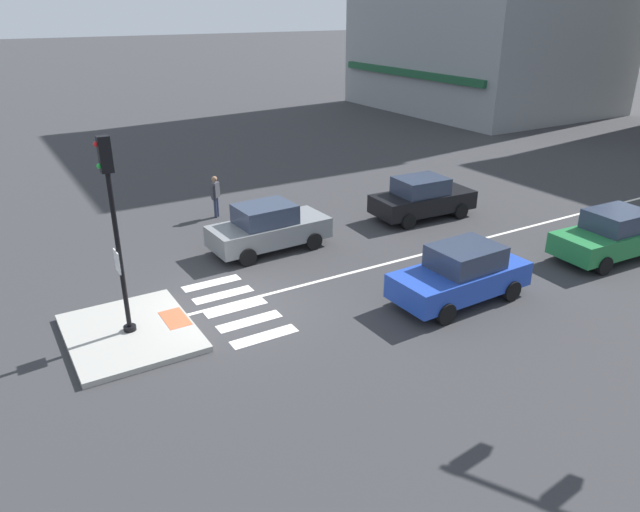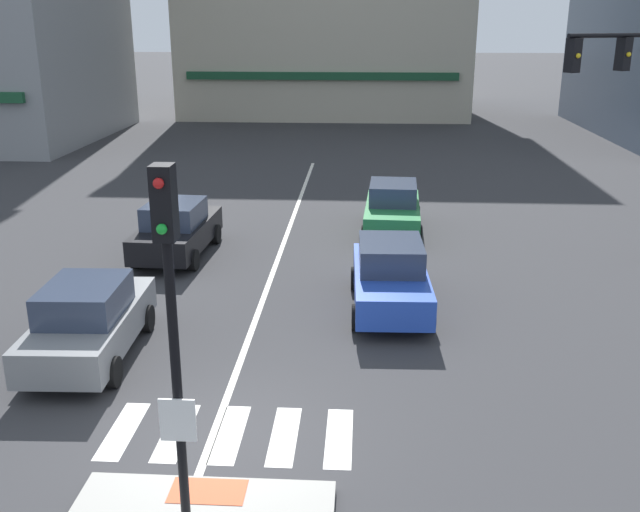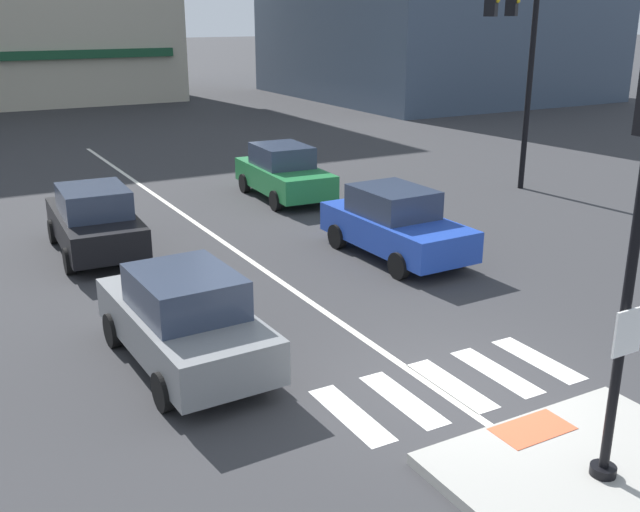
{
  "view_description": "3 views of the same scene",
  "coord_description": "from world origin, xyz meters",
  "px_view_note": "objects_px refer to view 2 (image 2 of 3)",
  "views": [
    {
      "loc": [
        13.89,
        -5.47,
        7.89
      ],
      "look_at": [
        0.29,
        2.67,
        1.11
      ],
      "focal_mm": 33.4,
      "sensor_mm": 36.0,
      "label": 1
    },
    {
      "loc": [
        2.14,
        -10.22,
        6.59
      ],
      "look_at": [
        1.22,
        4.94,
        1.57
      ],
      "focal_mm": 40.07,
      "sensor_mm": 36.0,
      "label": 2
    },
    {
      "loc": [
        -6.8,
        -7.95,
        5.56
      ],
      "look_at": [
        -0.11,
        4.1,
        0.98
      ],
      "focal_mm": 41.61,
      "sensor_mm": 36.0,
      "label": 3
    }
  ],
  "objects_px": {
    "car_blue_eastbound_mid": "(390,276)",
    "car_grey_westbound_near": "(89,320)",
    "car_green_eastbound_far": "(392,209)",
    "car_black_westbound_far": "(177,229)",
    "signal_pole": "(173,336)"
  },
  "relations": [
    {
      "from": "car_blue_eastbound_mid",
      "to": "car_grey_westbound_near",
      "type": "bearing_deg",
      "value": -154.14
    },
    {
      "from": "car_green_eastbound_far",
      "to": "car_blue_eastbound_mid",
      "type": "height_order",
      "value": "same"
    },
    {
      "from": "car_black_westbound_far",
      "to": "car_blue_eastbound_mid",
      "type": "height_order",
      "value": "same"
    },
    {
      "from": "signal_pole",
      "to": "car_blue_eastbound_mid",
      "type": "relative_size",
      "value": 1.2
    },
    {
      "from": "car_black_westbound_far",
      "to": "car_green_eastbound_far",
      "type": "bearing_deg",
      "value": 23.43
    },
    {
      "from": "car_grey_westbound_near",
      "to": "signal_pole",
      "type": "bearing_deg",
      "value": -59.25
    },
    {
      "from": "car_blue_eastbound_mid",
      "to": "car_grey_westbound_near",
      "type": "distance_m",
      "value": 6.89
    },
    {
      "from": "signal_pole",
      "to": "car_green_eastbound_far",
      "type": "bearing_deg",
      "value": 78.28
    },
    {
      "from": "signal_pole",
      "to": "car_green_eastbound_far",
      "type": "distance_m",
      "value": 15.58
    },
    {
      "from": "car_green_eastbound_far",
      "to": "car_black_westbound_far",
      "type": "xyz_separation_m",
      "value": [
        -6.37,
        -2.76,
        0.0
      ]
    },
    {
      "from": "signal_pole",
      "to": "car_grey_westbound_near",
      "type": "bearing_deg",
      "value": 120.75
    },
    {
      "from": "car_green_eastbound_far",
      "to": "car_grey_westbound_near",
      "type": "height_order",
      "value": "same"
    },
    {
      "from": "car_black_westbound_far",
      "to": "car_blue_eastbound_mid",
      "type": "relative_size",
      "value": 1.01
    },
    {
      "from": "car_black_westbound_far",
      "to": "car_grey_westbound_near",
      "type": "relative_size",
      "value": 1.0
    },
    {
      "from": "signal_pole",
      "to": "car_grey_westbound_near",
      "type": "height_order",
      "value": "signal_pole"
    }
  ]
}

